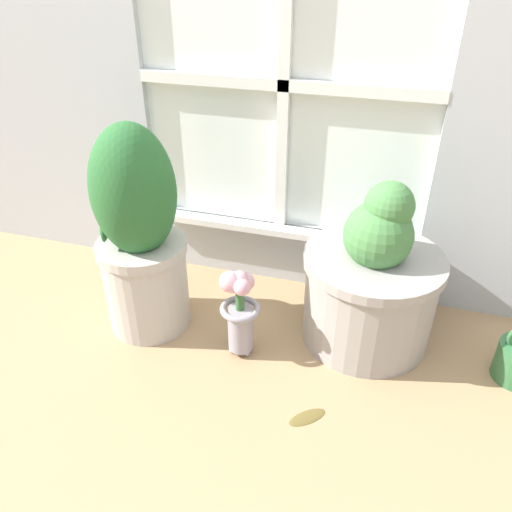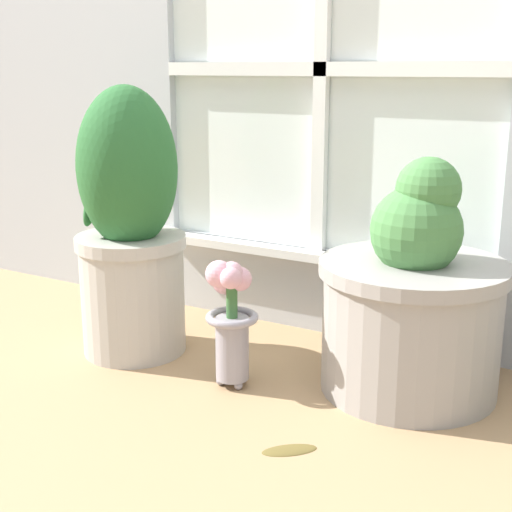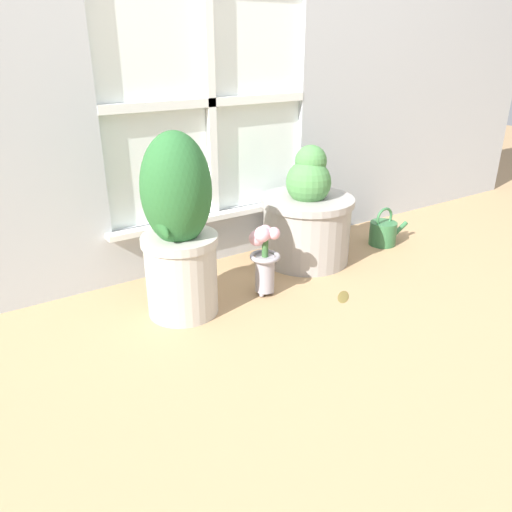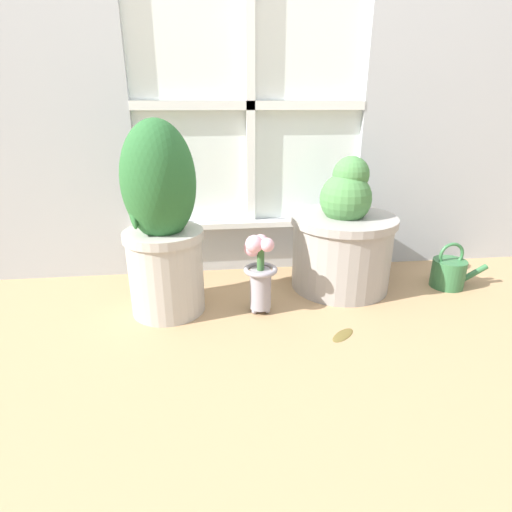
{
  "view_description": "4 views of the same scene",
  "coord_description": "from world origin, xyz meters",
  "px_view_note": "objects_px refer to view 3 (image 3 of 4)",
  "views": [
    {
      "loc": [
        0.36,
        -0.93,
        1.08
      ],
      "look_at": [
        0.01,
        0.27,
        0.29
      ],
      "focal_mm": 35.0,
      "sensor_mm": 36.0,
      "label": 1
    },
    {
      "loc": [
        0.8,
        -1.12,
        0.72
      ],
      "look_at": [
        0.01,
        0.24,
        0.3
      ],
      "focal_mm": 50.0,
      "sensor_mm": 36.0,
      "label": 2
    },
    {
      "loc": [
        -1.03,
        -1.32,
        0.95
      ],
      "look_at": [
        -0.02,
        0.22,
        0.15
      ],
      "focal_mm": 35.0,
      "sensor_mm": 36.0,
      "label": 3
    },
    {
      "loc": [
        -0.18,
        -1.12,
        0.71
      ],
      "look_at": [
        -0.02,
        0.25,
        0.19
      ],
      "focal_mm": 28.0,
      "sensor_mm": 36.0,
      "label": 4
    }
  ],
  "objects_px": {
    "potted_plant_left": "(179,231)",
    "flower_vase": "(264,254)",
    "watering_can": "(383,232)",
    "potted_plant_right": "(307,218)"
  },
  "relations": [
    {
      "from": "flower_vase",
      "to": "watering_can",
      "type": "bearing_deg",
      "value": 8.75
    },
    {
      "from": "potted_plant_right",
      "to": "flower_vase",
      "type": "height_order",
      "value": "potted_plant_right"
    },
    {
      "from": "potted_plant_right",
      "to": "flower_vase",
      "type": "distance_m",
      "value": 0.41
    },
    {
      "from": "watering_can",
      "to": "potted_plant_right",
      "type": "bearing_deg",
      "value": 172.12
    },
    {
      "from": "potted_plant_left",
      "to": "flower_vase",
      "type": "relative_size",
      "value": 2.25
    },
    {
      "from": "flower_vase",
      "to": "watering_can",
      "type": "height_order",
      "value": "flower_vase"
    },
    {
      "from": "potted_plant_right",
      "to": "flower_vase",
      "type": "xyz_separation_m",
      "value": [
        -0.36,
        -0.19,
        -0.03
      ]
    },
    {
      "from": "potted_plant_left",
      "to": "flower_vase",
      "type": "bearing_deg",
      "value": -9.56
    },
    {
      "from": "potted_plant_right",
      "to": "flower_vase",
      "type": "relative_size",
      "value": 1.77
    },
    {
      "from": "potted_plant_right",
      "to": "watering_can",
      "type": "xyz_separation_m",
      "value": [
        0.45,
        -0.06,
        -0.14
      ]
    }
  ]
}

